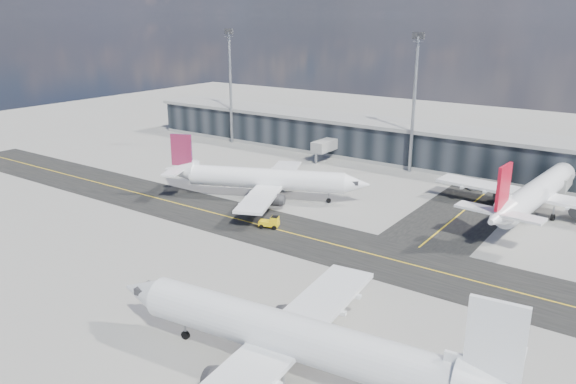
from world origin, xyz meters
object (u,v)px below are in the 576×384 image
at_px(airliner_redtail, 537,193).
at_px(airliner_near, 296,338).
at_px(service_van, 472,184).
at_px(airliner_af, 264,179).
at_px(baggage_tug, 271,222).

height_order(airliner_redtail, airliner_near, same).
height_order(airliner_redtail, service_van, airliner_redtail).
xyz_separation_m(airliner_redtail, airliner_near, (-7.86, -59.06, -0.00)).
bearing_deg(airliner_af, airliner_near, 17.63).
relative_size(airliner_redtail, service_van, 8.12).
xyz_separation_m(airliner_af, airliner_near, (34.79, -40.38, 0.31)).
xyz_separation_m(baggage_tug, service_van, (18.91, 40.03, -0.28)).
distance_m(airliner_af, service_van, 40.95).
distance_m(airliner_redtail, baggage_tug, 44.35).
distance_m(airliner_af, airliner_redtail, 46.56).
xyz_separation_m(airliner_redtail, baggage_tug, (-32.60, -29.92, -3.06)).
relative_size(airliner_near, baggage_tug, 11.95).
height_order(airliner_af, airliner_redtail, airliner_redtail).
relative_size(airliner_af, baggage_tug, 10.57).
bearing_deg(airliner_redtail, airliner_near, -92.85).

